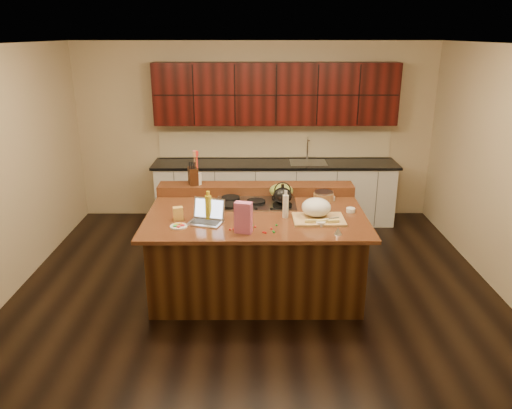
{
  "coord_description": "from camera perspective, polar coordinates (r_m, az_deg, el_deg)",
  "views": [
    {
      "loc": [
        -0.02,
        -5.18,
        2.81
      ],
      "look_at": [
        0.0,
        0.05,
        1.0
      ],
      "focal_mm": 35.0,
      "sensor_mm": 36.0,
      "label": 1
    }
  ],
  "objects": [
    {
      "name": "ramekin_c",
      "position": [
        5.99,
        8.56,
        0.7
      ],
      "size": [
        0.12,
        0.12,
        0.04
      ],
      "primitive_type": "cylinder",
      "rotation": [
        0.0,
        0.0,
        0.18
      ],
      "color": "white",
      "rests_on": "island"
    },
    {
      "name": "gumdrop_2",
      "position": [
        5.05,
        1.78,
        -2.78
      ],
      "size": [
        0.02,
        0.02,
        0.02
      ],
      "primitive_type": "ellipsoid",
      "color": "red",
      "rests_on": "island"
    },
    {
      "name": "utensil_crock",
      "position": [
        6.16,
        -6.79,
        2.93
      ],
      "size": [
        0.16,
        0.16,
        0.14
      ],
      "primitive_type": "cylinder",
      "rotation": [
        0.0,
        0.0,
        0.39
      ],
      "color": "white",
      "rests_on": "back_ledge"
    },
    {
      "name": "green_bowl",
      "position": [
        5.89,
        2.91,
        1.6
      ],
      "size": [
        0.35,
        0.35,
        0.15
      ],
      "primitive_type": "ellipsoid",
      "rotation": [
        0.0,
        0.0,
        0.31
      ],
      "color": "olive",
      "rests_on": "cooktop"
    },
    {
      "name": "kitchen_timer",
      "position": [
        4.99,
        9.35,
        -3.0
      ],
      "size": [
        0.11,
        0.11,
        0.07
      ],
      "primitive_type": "cone",
      "rotation": [
        0.0,
        0.0,
        -0.43
      ],
      "color": "silver",
      "rests_on": "island"
    },
    {
      "name": "gumdrop_4",
      "position": [
        4.95,
        1.09,
        -3.23
      ],
      "size": [
        0.02,
        0.02,
        0.02
      ],
      "primitive_type": "ellipsoid",
      "color": "red",
      "rests_on": "island"
    },
    {
      "name": "pink_bag",
      "position": [
        4.93,
        -1.46,
        -1.5
      ],
      "size": [
        0.19,
        0.13,
        0.32
      ],
      "primitive_type": "cube",
      "rotation": [
        0.0,
        0.0,
        -0.25
      ],
      "color": "#C75D8B",
      "rests_on": "island"
    },
    {
      "name": "oil_bottle",
      "position": [
        5.29,
        -5.46,
        -0.39
      ],
      "size": [
        0.08,
        0.08,
        0.27
      ],
      "primitive_type": "cylinder",
      "rotation": [
        0.0,
        0.0,
        0.21
      ],
      "color": "gold",
      "rests_on": "island"
    },
    {
      "name": "ramekin_a",
      "position": [
        5.19,
        7.4,
        -2.17
      ],
      "size": [
        0.11,
        0.11,
        0.04
      ],
      "primitive_type": "cylinder",
      "rotation": [
        0.0,
        0.0,
        -0.06
      ],
      "color": "white",
      "rests_on": "island"
    },
    {
      "name": "gumdrop_5",
      "position": [
        5.14,
        -0.41,
        -2.39
      ],
      "size": [
        0.02,
        0.02,
        0.02
      ],
      "primitive_type": "ellipsoid",
      "color": "#198C26",
      "rests_on": "island"
    },
    {
      "name": "gumdrop_6",
      "position": [
        5.05,
        -2.6,
        -2.83
      ],
      "size": [
        0.02,
        0.02,
        0.02
      ],
      "primitive_type": "ellipsoid",
      "color": "red",
      "rests_on": "island"
    },
    {
      "name": "gumdrop_11",
      "position": [
        5.12,
        -0.64,
        -2.48
      ],
      "size": [
        0.02,
        0.02,
        0.02
      ],
      "primitive_type": "ellipsoid",
      "color": "#198C26",
      "rests_on": "island"
    },
    {
      "name": "knife_block",
      "position": [
        6.16,
        -7.2,
        3.25
      ],
      "size": [
        0.15,
        0.19,
        0.21
      ],
      "primitive_type": "cube",
      "rotation": [
        0.0,
        0.0,
        0.29
      ],
      "color": "black",
      "rests_on": "back_ledge"
    },
    {
      "name": "cooktop",
      "position": [
        5.8,
        -0.01,
        0.21
      ],
      "size": [
        0.92,
        0.52,
        0.05
      ],
      "color": "gray",
      "rests_on": "island"
    },
    {
      "name": "package_box",
      "position": [
        5.35,
        -8.89,
        -1.03
      ],
      "size": [
        0.12,
        0.1,
        0.14
      ],
      "primitive_type": "cube",
      "rotation": [
        0.0,
        0.0,
        0.26
      ],
      "color": "gold",
      "rests_on": "island"
    },
    {
      "name": "back_ledge",
      "position": [
        6.16,
        -0.02,
        1.8
      ],
      "size": [
        2.4,
        0.3,
        0.12
      ],
      "primitive_type": "cube",
      "color": "black",
      "rests_on": "island"
    },
    {
      "name": "back_counter",
      "position": [
        7.64,
        2.21,
        5.22
      ],
      "size": [
        3.7,
        0.66,
        2.4
      ],
      "color": "silver",
      "rests_on": "ground"
    },
    {
      "name": "gumdrop_12",
      "position": [
        4.97,
        0.85,
        -3.18
      ],
      "size": [
        0.02,
        0.02,
        0.02
      ],
      "primitive_type": "ellipsoid",
      "color": "red",
      "rests_on": "island"
    },
    {
      "name": "laptop",
      "position": [
        5.26,
        -5.62,
        -1.33
      ],
      "size": [
        0.4,
        0.36,
        0.24
      ],
      "rotation": [
        0.0,
        0.0,
        -0.29
      ],
      "color": "#B7B7BC",
      "rests_on": "island"
    },
    {
      "name": "wooden_tray",
      "position": [
        5.36,
        6.97,
        -0.62
      ],
      "size": [
        0.54,
        0.44,
        0.22
      ],
      "rotation": [
        0.0,
        0.0,
        0.01
      ],
      "color": "tan",
      "rests_on": "island"
    },
    {
      "name": "gumdrop_8",
      "position": [
        5.02,
        -0.41,
        -2.91
      ],
      "size": [
        0.02,
        0.02,
        0.02
      ],
      "primitive_type": "ellipsoid",
      "color": "red",
      "rests_on": "island"
    },
    {
      "name": "strainer_bowl",
      "position": [
        5.97,
        7.73,
        0.88
      ],
      "size": [
        0.26,
        0.26,
        0.09
      ],
      "primitive_type": "cylinder",
      "rotation": [
        0.0,
        0.0,
        -0.09
      ],
      "color": "#996B3F",
      "rests_on": "island"
    },
    {
      "name": "gumdrop_0",
      "position": [
        5.1,
        -0.1,
        -2.55
      ],
      "size": [
        0.02,
        0.02,
        0.02
      ],
      "primitive_type": "ellipsoid",
      "color": "red",
      "rests_on": "island"
    },
    {
      "name": "gumdrop_10",
      "position": [
        5.04,
        -2.97,
        -2.87
      ],
      "size": [
        0.02,
        0.02,
        0.02
      ],
      "primitive_type": "ellipsoid",
      "color": "red",
      "rests_on": "island"
    },
    {
      "name": "vinegar_bottle",
      "position": [
        5.35,
        3.4,
        -0.21
      ],
      "size": [
        0.07,
        0.07,
        0.25
      ],
      "primitive_type": "cylinder",
      "rotation": [
        0.0,
        0.0,
        -0.14
      ],
      "color": "silver",
      "rests_on": "island"
    },
    {
      "name": "room",
      "position": [
        5.39,
        0.0,
        3.35
      ],
      "size": [
        5.52,
        5.02,
        2.72
      ],
      "color": "black",
      "rests_on": "ground"
    },
    {
      "name": "gumdrop_7",
      "position": [
        5.15,
        2.35,
        -2.36
      ],
      "size": [
        0.02,
        0.02,
        0.02
      ],
      "primitive_type": "ellipsoid",
      "color": "#198C26",
      "rests_on": "island"
    },
    {
      "name": "ramekin_b",
      "position": [
        5.64,
        10.76,
        -0.63
      ],
      "size": [
        0.13,
        0.13,
        0.04
      ],
      "primitive_type": "cylinder",
      "rotation": [
        0.0,
        0.0,
        -0.38
      ],
      "color": "white",
      "rests_on": "island"
    },
    {
      "name": "gumdrop_9",
      "position": [
        5.11,
        -0.67,
        -2.5
      ],
      "size": [
        0.02,
        0.02,
        0.02
      ],
      "primitive_type": "ellipsoid",
      "color": "#198C26",
      "rests_on": "island"
    },
    {
      "name": "kettle",
      "position": [
        5.64,
        3.04,
        0.99
      ],
      "size": [
        0.28,
        0.28,
        0.19
      ],
      "primitive_type": "ellipsoid",
      "rotation": [
        0.0,
        0.0,
        -0.38
      ],
      "color": "black",
      "rests_on": "cooktop"
    },
    {
      "name": "gumdrop_3",
      "position": [
        4.99,
        1.97,
        -3.08
      ],
      "size": [
        0.02,
        0.02,
        0.02
      ],
      "primitive_type": "ellipsoid",
      "color": "#198C26",
      "rests_on": "island"
    },
    {
      "name": "island",
      "position": [
        5.69,
        0.0,
        -5.27
      ],
      "size": [
        2.4,
        1.6,
        0.92
      ],
      "color": "black",
      "rests_on": "ground"
    },
    {
      "name": "candy_plate",
      "position": [
        5.19,
        -8.83,
        -2.47
      ],
      "size": [
        0.18,
        0.18,
        0.01
      ],
      "primitive_type": "cylinder",
      "rotation": [
        0.0,
        0.0,
        -0.02
      ],
      "color": "white",
      "rests_on": "island"
    },
    {
      "name": "gumdrop_1",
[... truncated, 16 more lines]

